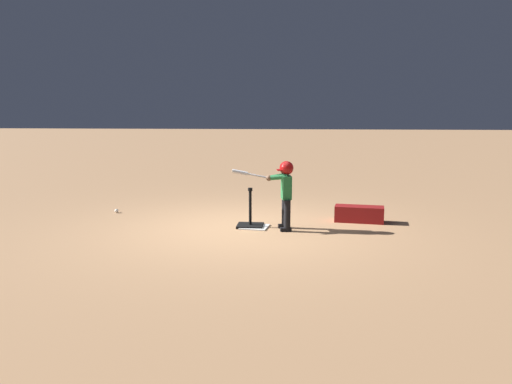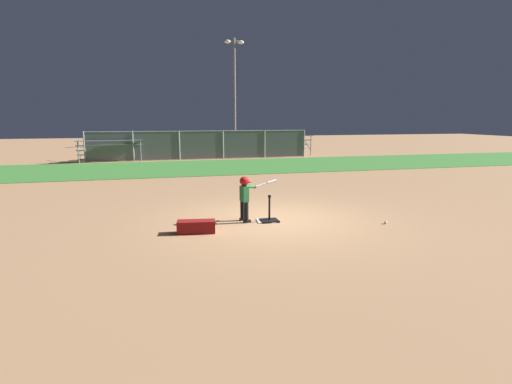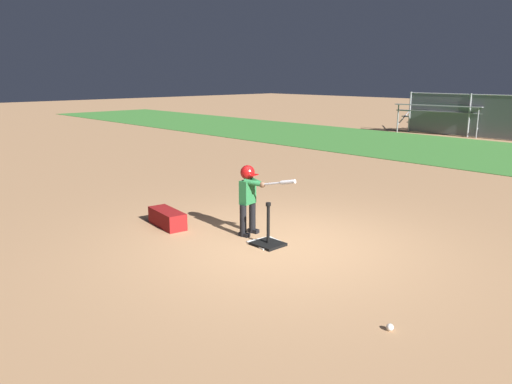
{
  "view_description": "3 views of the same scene",
  "coord_description": "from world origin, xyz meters",
  "views": [
    {
      "loc": [
        -0.99,
        7.98,
        1.92
      ],
      "look_at": [
        -0.25,
        -0.13,
        0.6
      ],
      "focal_mm": 35.0,
      "sensor_mm": 36.0,
      "label": 1
    },
    {
      "loc": [
        -2.85,
        -9.35,
        2.53
      ],
      "look_at": [
        -0.51,
        -0.2,
        0.77
      ],
      "focal_mm": 28.0,
      "sensor_mm": 36.0,
      "label": 2
    },
    {
      "loc": [
        4.89,
        -5.16,
        2.5
      ],
      "look_at": [
        -0.62,
        0.05,
        0.71
      ],
      "focal_mm": 35.0,
      "sensor_mm": 36.0,
      "label": 3
    }
  ],
  "objects": [
    {
      "name": "ground_plane",
      "position": [
        0.0,
        0.0,
        0.0
      ],
      "size": [
        90.0,
        90.0,
        0.0
      ],
      "primitive_type": "plane",
      "color": "#AD7F56"
    },
    {
      "name": "grass_outfield_strip",
      "position": [
        0.0,
        11.28,
        0.01
      ],
      "size": [
        56.0,
        6.69,
        0.02
      ],
      "primitive_type": "cube",
      "color": "#3D7F33",
      "rests_on": "ground_plane"
    },
    {
      "name": "backstop_fence",
      "position": [
        -0.0,
        15.3,
        0.93
      ],
      "size": [
        13.5,
        0.08,
        1.77
      ],
      "color": "#9E9EA3",
      "rests_on": "ground_plane"
    },
    {
      "name": "home_plate",
      "position": [
        -0.23,
        -0.1,
        0.01
      ],
      "size": [
        0.5,
        0.5,
        0.02
      ],
      "primitive_type": "cube",
      "rotation": [
        0.0,
        0.0,
        -0.14
      ],
      "color": "white",
      "rests_on": "ground_plane"
    },
    {
      "name": "batting_tee",
      "position": [
        -0.15,
        -0.14,
        0.09
      ],
      "size": [
        0.44,
        0.39,
        0.66
      ],
      "color": "black",
      "rests_on": "ground_plane"
    },
    {
      "name": "batter_child",
      "position": [
        -0.72,
        0.01,
        0.71
      ],
      "size": [
        0.98,
        0.37,
        1.13
      ],
      "color": "black",
      "rests_on": "ground_plane"
    },
    {
      "name": "baseball",
      "position": [
        2.51,
        -1.06,
        0.04
      ],
      "size": [
        0.07,
        0.07,
        0.07
      ],
      "primitive_type": "sphere",
      "color": "white",
      "rests_on": "ground_plane"
    },
    {
      "name": "bleachers_far_left",
      "position": [
        -5.42,
        16.0,
        0.63
      ],
      "size": [
        3.93,
        2.8,
        1.28
      ],
      "color": "gray",
      "rests_on": "ground_plane"
    },
    {
      "name": "bleachers_left_center",
      "position": [
        -0.65,
        17.19,
        0.47
      ],
      "size": [
        3.57,
        1.87,
        0.98
      ],
      "color": "gray",
      "rests_on": "ground_plane"
    },
    {
      "name": "bleachers_center",
      "position": [
        5.95,
        17.06,
        0.67
      ],
      "size": [
        3.38,
        2.27,
        1.38
      ],
      "color": "gray",
      "rests_on": "ground_plane"
    },
    {
      "name": "equipment_bag",
      "position": [
        -2.01,
        -0.69,
        0.14
      ],
      "size": [
        0.88,
        0.43,
        0.28
      ],
      "primitive_type": "cube",
      "rotation": [
        0.0,
        0.0,
        -0.14
      ],
      "color": "maroon",
      "rests_on": "ground_plane"
    },
    {
      "name": "field_light_pole",
      "position": [
        4.51,
        27.27,
        6.13
      ],
      "size": [
        1.76,
        0.44,
        9.51
      ],
      "color": "slate",
      "rests_on": "ground_plane"
    }
  ]
}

